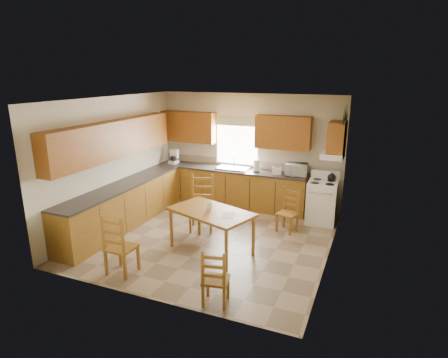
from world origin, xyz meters
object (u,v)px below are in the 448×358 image
at_px(microwave, 296,170).
at_px(chair_near_left, 121,244).
at_px(chair_near_right, 216,276).
at_px(chair_far_right, 287,211).
at_px(stove, 322,203).
at_px(chair_far_left, 201,204).
at_px(dining_table, 211,231).

relative_size(microwave, chair_near_left, 0.44).
xyz_separation_m(chair_near_right, chair_far_right, (0.34, 2.86, 0.02)).
bearing_deg(chair_far_right, stove, 68.01).
bearing_deg(chair_far_left, chair_near_left, -120.37).
bearing_deg(dining_table, chair_near_left, -110.34).
bearing_deg(chair_far_right, microwave, 109.35).
distance_m(chair_near_left, chair_far_right, 3.39).
height_order(stove, dining_table, stove).
bearing_deg(microwave, chair_far_left, -141.05).
xyz_separation_m(microwave, chair_far_left, (-1.58, -1.65, -0.49)).
distance_m(microwave, chair_near_left, 4.27).
xyz_separation_m(chair_near_left, chair_near_right, (1.74, -0.19, -0.09)).
relative_size(stove, chair_far_left, 0.79).
relative_size(dining_table, chair_far_right, 1.67).
xyz_separation_m(stove, chair_near_right, (-0.92, -3.61, -0.02)).
distance_m(stove, chair_far_right, 0.95).
bearing_deg(stove, chair_near_right, -106.32).
bearing_deg(chair_near_left, stove, -126.78).
bearing_deg(chair_far_right, chair_near_right, -81.55).
xyz_separation_m(chair_near_right, chair_far_left, (-1.32, 2.27, 0.14)).
bearing_deg(microwave, chair_near_left, -125.58).
distance_m(stove, dining_table, 2.72).
distance_m(chair_near_left, chair_near_right, 1.76).
xyz_separation_m(stove, microwave, (-0.65, 0.30, 0.60)).
relative_size(stove, chair_near_right, 1.06).
distance_m(stove, chair_near_right, 3.73).
height_order(microwave, chair_near_left, microwave).
distance_m(dining_table, chair_near_right, 1.61).
height_order(chair_near_left, chair_far_left, chair_far_left).
bearing_deg(chair_far_left, microwave, 27.44).
bearing_deg(chair_near_left, chair_near_right, 174.82).
xyz_separation_m(dining_table, chair_far_right, (1.06, 1.43, 0.05)).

